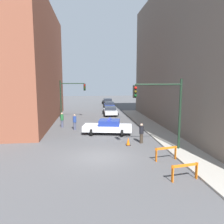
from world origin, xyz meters
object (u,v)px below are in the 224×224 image
object	(u,v)px
parked_car_near	(110,111)
barrier_mid	(166,151)
pedestrian_crossing	(75,122)
traffic_light_near	(165,104)
pedestrian_corner	(62,120)
traffic_light_far	(69,94)
police_car	(108,127)
pedestrian_sidewalk	(141,133)
barrier_front	(185,169)
parked_car_mid	(109,105)
traffic_cone	(128,141)
parked_car_far	(108,101)

from	to	relation	value
parked_car_near	barrier_mid	xyz separation A→B (m)	(1.62, -19.13, -0.06)
parked_car_near	pedestrian_crossing	xyz separation A→B (m)	(-4.80, -9.34, 0.19)
traffic_light_near	pedestrian_corner	bearing A→B (deg)	132.60
pedestrian_corner	traffic_light_near	bearing A→B (deg)	-99.27
traffic_light_far	police_car	bearing A→B (deg)	-63.83
pedestrian_sidewalk	barrier_front	bearing A→B (deg)	167.12
parked_car_near	pedestrian_corner	xyz separation A→B (m)	(-6.26, -7.94, 0.19)
traffic_light_far	pedestrian_sidewalk	size ratio (longest dim) A/B	3.13
pedestrian_crossing	police_car	bearing A→B (deg)	80.56
pedestrian_corner	pedestrian_sidewalk	world-z (taller)	same
police_car	barrier_front	size ratio (longest dim) A/B	3.13
barrier_mid	police_car	bearing A→B (deg)	112.18
pedestrian_corner	barrier_mid	world-z (taller)	pedestrian_corner
traffic_light_near	barrier_front	xyz separation A→B (m)	(-0.63, -4.94, -2.91)
traffic_light_far	parked_car_mid	world-z (taller)	traffic_light_far
pedestrian_corner	traffic_cone	bearing A→B (deg)	-103.33
pedestrian_sidewalk	barrier_front	xyz separation A→B (m)	(0.54, -7.04, -0.24)
barrier_front	traffic_light_near	bearing A→B (deg)	82.70
traffic_light_near	pedestrian_sidewalk	size ratio (longest dim) A/B	3.13
parked_car_mid	pedestrian_corner	distance (m)	16.75
barrier_front	police_car	bearing A→B (deg)	106.00
parked_car_mid	barrier_front	distance (m)	29.40
parked_car_mid	pedestrian_corner	xyz separation A→B (m)	(-6.89, -15.26, 0.19)
parked_car_mid	pedestrian_crossing	xyz separation A→B (m)	(-5.42, -16.67, 0.19)
parked_car_far	barrier_mid	world-z (taller)	parked_car_far
pedestrian_crossing	parked_car_mid	bearing A→B (deg)	-173.85
pedestrian_crossing	parked_car_far	bearing A→B (deg)	-169.38
traffic_cone	pedestrian_sidewalk	bearing A→B (deg)	23.28
police_car	barrier_front	world-z (taller)	police_car
pedestrian_corner	traffic_cone	size ratio (longest dim) A/B	2.53
police_car	traffic_cone	world-z (taller)	police_car
police_car	parked_car_far	distance (m)	26.41
parked_car_near	barrier_mid	bearing A→B (deg)	-84.02
parked_car_far	traffic_cone	xyz separation A→B (m)	(-1.21, -30.28, -0.36)
traffic_light_near	pedestrian_corner	xyz separation A→B (m)	(-8.45, 9.18, -2.67)
parked_car_mid	pedestrian_corner	size ratio (longest dim) A/B	2.64
parked_car_near	traffic_cone	bearing A→B (deg)	-89.62
pedestrian_sidewalk	pedestrian_corner	bearing A→B (deg)	28.50
police_car	parked_car_mid	distance (m)	19.00
parked_car_far	parked_car_near	bearing A→B (deg)	-95.73
parked_car_far	pedestrian_sidewalk	world-z (taller)	pedestrian_sidewalk
parked_car_near	pedestrian_corner	size ratio (longest dim) A/B	2.61
traffic_light_far	pedestrian_crossing	distance (m)	7.26
traffic_light_far	police_car	distance (m)	10.31
pedestrian_crossing	traffic_cone	size ratio (longest dim) A/B	2.53
pedestrian_sidewalk	parked_car_mid	bearing A→B (deg)	-16.28
barrier_front	barrier_mid	size ratio (longest dim) A/B	1.00
parked_car_mid	pedestrian_crossing	bearing A→B (deg)	-105.18
traffic_light_far	pedestrian_sidewalk	distance (m)	14.39
parked_car_far	pedestrian_crossing	bearing A→B (deg)	-105.38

